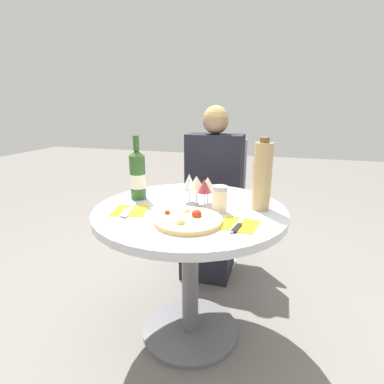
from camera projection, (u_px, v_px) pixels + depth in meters
The scene contains 14 objects.
ground_plane at pixel (190, 331), 1.63m from camera, with size 12.00×12.00×0.00m, color slate.
dining_table at pixel (190, 239), 1.48m from camera, with size 0.91×0.91×0.71m.
chair_behind_diner at pixel (216, 203), 2.29m from camera, with size 0.41×0.41×0.93m.
seated_diner at pixel (212, 201), 2.14m from camera, with size 0.39×0.43×1.18m.
pizza_large at pixel (188, 220), 1.25m from camera, with size 0.29×0.29×0.05m.
wine_bottle at pixel (138, 175), 1.54m from camera, with size 0.08×0.08×0.33m.
tall_carafe at pixel (262, 176), 1.37m from camera, with size 0.09×0.09×0.34m.
sugar_shaker at pixel (220, 199), 1.36m from camera, with size 0.07×0.07×0.12m.
wine_glass_back_right at pixel (208, 185), 1.46m from camera, with size 0.08×0.08×0.14m.
wine_glass_front_right at pixel (204, 187), 1.39m from camera, with size 0.07×0.07×0.14m.
wine_glass_center at pixel (197, 183), 1.44m from camera, with size 0.08×0.08×0.15m.
wine_glass_back_left at pixel (189, 182), 1.48m from camera, with size 0.07×0.07×0.15m.
place_setting_left at pixel (130, 211), 1.38m from camera, with size 0.18×0.19×0.01m.
place_setting_right at pixel (238, 225), 1.22m from camera, with size 0.17×0.19×0.01m.
Camera 1 is at (0.40, -1.29, 1.18)m, focal length 28.00 mm.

